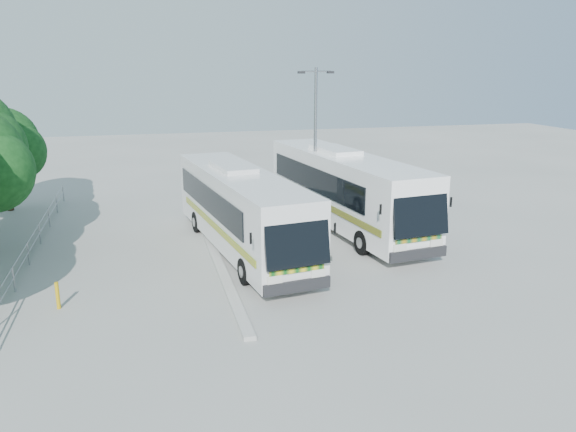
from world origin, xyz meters
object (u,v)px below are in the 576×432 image
object	(u,v)px
coach_main	(241,208)
bollard	(58,296)
coach_adjacent	(344,188)
lamppost	(315,138)
tree_far_e	(4,143)

from	to	relation	value
coach_main	bollard	bearing A→B (deg)	-154.79
bollard	coach_adjacent	bearing A→B (deg)	28.72
coach_main	lamppost	xyz separation A→B (m)	(4.68, 3.98, 2.49)
tree_far_e	coach_main	distance (m)	15.82
tree_far_e	coach_adjacent	xyz separation A→B (m)	(17.41, -8.16, -1.83)
coach_main	coach_adjacent	size ratio (longest dim) A/B	0.94
lamppost	bollard	bearing A→B (deg)	-150.06
lamppost	tree_far_e	bearing A→B (deg)	151.84
coach_adjacent	coach_main	bearing A→B (deg)	-164.66
tree_far_e	lamppost	distance (m)	17.60
tree_far_e	coach_main	world-z (taller)	tree_far_e
lamppost	bollard	size ratio (longest dim) A/B	8.31
coach_adjacent	bollard	xyz separation A→B (m)	(-13.01, -7.13, -1.58)
tree_far_e	coach_main	bearing A→B (deg)	-42.20
tree_far_e	coach_main	xyz separation A→B (m)	(11.63, -10.55, -1.94)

